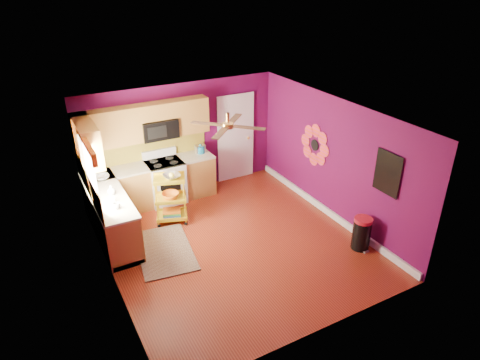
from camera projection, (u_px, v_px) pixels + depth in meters
ground at (234, 243)px, 8.09m from camera, size 5.00×5.00×0.00m
room_envelope at (235, 164)px, 7.37m from camera, size 4.54×5.04×2.52m
lower_cabinets at (135, 198)px, 8.75m from camera, size 2.81×2.31×0.94m
electric_range at (165, 181)px, 9.35m from camera, size 0.76×0.66×1.13m
upper_cabinetry at (127, 129)px, 8.46m from camera, size 2.80×2.30×1.26m
left_window at (88, 162)px, 7.19m from camera, size 0.08×1.35×1.08m
panel_door at (236, 139)px, 10.15m from camera, size 0.95×0.11×2.15m
right_wall_art at (345, 157)px, 8.13m from camera, size 0.04×2.74×1.04m
ceiling_fan at (228, 125)px, 7.22m from camera, size 1.01×1.01×0.26m
shag_rug at (165, 250)px, 7.87m from camera, size 1.17×1.68×0.02m
rolling_cart at (171, 197)px, 8.53m from camera, size 0.72×0.63×1.10m
trash_can at (362, 233)px, 7.82m from camera, size 0.35×0.37×0.64m
teal_kettle at (201, 149)px, 9.55m from camera, size 0.18×0.18×0.21m
toaster at (200, 149)px, 9.58m from camera, size 0.22×0.15×0.18m
soap_bottle_a at (112, 197)px, 7.56m from camera, size 0.08×0.08×0.18m
soap_bottle_b at (111, 190)px, 7.81m from camera, size 0.15×0.15×0.19m
counter_dish at (102, 177)px, 8.41m from camera, size 0.29×0.29×0.07m
counter_cup at (117, 206)px, 7.37m from camera, size 0.13×0.13×0.10m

